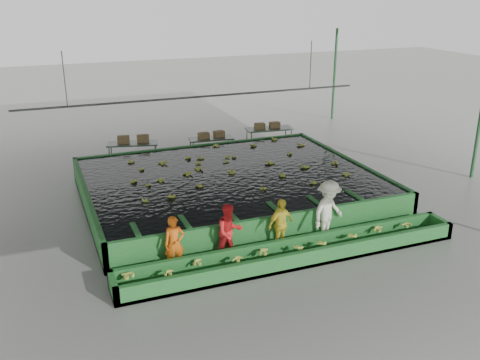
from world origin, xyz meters
name	(u,v)px	position (x,y,z in m)	size (l,w,h in m)	color
ground	(245,213)	(0.00, 0.00, 0.00)	(80.00, 80.00, 0.00)	gray
shed_roof	(246,61)	(0.00, 0.00, 5.00)	(20.00, 22.00, 0.04)	gray
shed_posts	(246,141)	(0.00, 0.00, 2.50)	(20.00, 22.00, 5.00)	#295F33
flotation_tank	(230,186)	(0.00, 1.50, 0.45)	(10.00, 8.00, 0.90)	#226729
tank_water	(230,175)	(0.00, 1.50, 0.85)	(9.70, 7.70, 0.00)	black
sorting_trough	(295,253)	(0.00, -3.60, 0.25)	(10.00, 1.00, 0.50)	#226729
cableway_rail	(198,97)	(0.00, 5.00, 3.00)	(0.08, 0.08, 14.00)	#59605B
rail_hanger_left	(64,79)	(-5.00, 5.00, 4.00)	(0.04, 0.04, 2.00)	#59605B
rail_hanger_right	(311,65)	(5.00, 5.00, 4.00)	(0.04, 0.04, 2.00)	#59605B
worker_a	(174,243)	(-3.17, -2.80, 0.76)	(0.55, 0.36, 1.51)	#E05D11
worker_b	(229,232)	(-1.62, -2.80, 0.81)	(0.79, 0.62, 1.62)	red
worker_c	(280,225)	(-0.07, -2.80, 0.78)	(0.91, 0.38, 1.55)	yellow
worker_d	(328,211)	(1.48, -2.80, 0.94)	(1.22, 0.70, 1.88)	white
packing_table_left	(133,154)	(-2.47, 6.54, 0.48)	(2.10, 0.84, 0.95)	#59605B
packing_table_mid	(211,147)	(0.94, 6.32, 0.44)	(1.92, 0.77, 0.88)	#59605B
packing_table_right	(269,138)	(3.87, 6.62, 0.48)	(2.13, 0.85, 0.97)	#59605B
box_stack_left	(133,142)	(-2.42, 6.61, 0.96)	(1.31, 0.36, 0.28)	brown
box_stack_mid	(211,138)	(0.97, 6.36, 0.88)	(1.18, 0.33, 0.26)	brown
box_stack_right	(267,128)	(3.78, 6.64, 0.97)	(1.19, 0.33, 0.26)	brown
floating_bananas	(222,168)	(0.00, 2.30, 0.85)	(8.64, 5.89, 0.12)	#A1B33C
trough_bananas	(295,248)	(0.00, -3.60, 0.40)	(9.23, 0.62, 0.12)	#A1B33C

